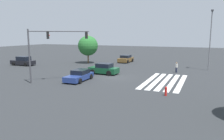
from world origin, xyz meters
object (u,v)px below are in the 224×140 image
object	(u,v)px
car_0	(126,59)
car_3	(104,69)
traffic_signal_mast	(49,44)
car_1	(79,76)
car_2	(23,61)
street_light_pole_a	(211,35)
fire_hydrant	(166,91)
pedestrian	(176,67)
tree_corner_b	(88,46)

from	to	relation	value
car_0	car_3	size ratio (longest dim) A/B	1.02
traffic_signal_mast	car_1	size ratio (longest dim) A/B	1.33
car_0	car_1	world-z (taller)	car_0
traffic_signal_mast	car_0	bearing A→B (deg)	39.39
car_2	street_light_pole_a	size ratio (longest dim) A/B	0.49
fire_hydrant	car_2	bearing A→B (deg)	69.94
traffic_signal_mast	car_2	bearing A→B (deg)	100.76
car_1	traffic_signal_mast	bearing A→B (deg)	-58.64
street_light_pole_a	fire_hydrant	world-z (taller)	street_light_pole_a
car_2	car_1	bearing A→B (deg)	154.60
pedestrian	car_2	bearing A→B (deg)	-36.36
pedestrian	fire_hydrant	world-z (taller)	pedestrian
car_1	car_2	world-z (taller)	car_2
car_1	pedestrian	bearing A→B (deg)	133.85
pedestrian	tree_corner_b	bearing A→B (deg)	-56.83
car_3	tree_corner_b	bearing A→B (deg)	-48.12
street_light_pole_a	car_0	bearing A→B (deg)	74.51
car_2	car_3	bearing A→B (deg)	171.69
car_0	car_2	bearing A→B (deg)	-51.09
traffic_signal_mast	street_light_pole_a	size ratio (longest dim) A/B	0.67
car_0	car_3	world-z (taller)	car_3
traffic_signal_mast	street_light_pole_a	world-z (taller)	street_light_pole_a
car_0	pedestrian	distance (m)	13.80
car_2	tree_corner_b	world-z (taller)	tree_corner_b
car_1	tree_corner_b	distance (m)	16.76
car_1	fire_hydrant	distance (m)	11.24
car_0	pedestrian	world-z (taller)	pedestrian
car_2	car_3	xyz separation A→B (m)	(-2.15, -17.43, -0.02)
tree_corner_b	street_light_pole_a	bearing A→B (deg)	-90.26
car_0	pedestrian	xyz separation A→B (m)	(-8.32, -11.01, 0.15)
tree_corner_b	traffic_signal_mast	bearing A→B (deg)	-165.65
car_3	street_light_pole_a	distance (m)	17.42
street_light_pole_a	car_2	bearing A→B (deg)	103.26
car_3	fire_hydrant	distance (m)	12.83
street_light_pole_a	tree_corner_b	world-z (taller)	street_light_pole_a
car_1	street_light_pole_a	world-z (taller)	street_light_pole_a
car_3	fire_hydrant	world-z (taller)	car_3
car_0	fire_hydrant	distance (m)	24.65
car_2	tree_corner_b	xyz separation A→B (m)	(7.46, -9.45, 2.67)
traffic_signal_mast	tree_corner_b	xyz separation A→B (m)	(16.82, 4.30, -1.12)
car_1	pedestrian	distance (m)	14.83
pedestrian	car_0	bearing A→B (deg)	-80.48
car_0	car_2	world-z (taller)	car_2
car_2	car_0	bearing A→B (deg)	-144.93
car_1	car_2	xyz separation A→B (m)	(7.43, 16.60, 0.13)
car_3	fire_hydrant	size ratio (longest dim) A/B	4.93
car_2	pedestrian	world-z (taller)	car_2
street_light_pole_a	fire_hydrant	distance (m)	18.51
traffic_signal_mast	street_light_pole_a	bearing A→B (deg)	-1.28
car_2	traffic_signal_mast	bearing A→B (deg)	144.49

